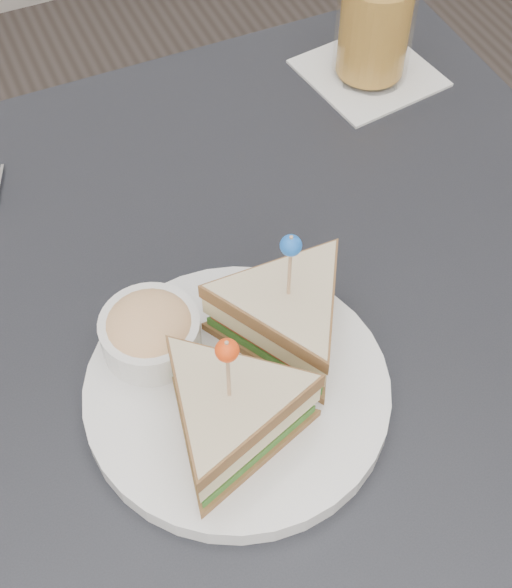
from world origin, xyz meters
name	(u,v)px	position (x,y,z in m)	size (l,w,h in m)	color
table	(251,388)	(0.00, 0.00, 0.67)	(0.80, 0.80, 0.75)	black
plate_meal	(244,367)	(-0.02, -0.04, 0.79)	(0.30, 0.29, 0.14)	white
drink_set	(376,15)	(0.27, 0.28, 0.83)	(0.15, 0.15, 0.17)	white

